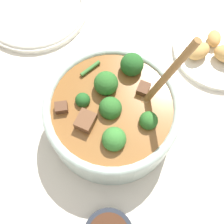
% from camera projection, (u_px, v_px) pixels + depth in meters
% --- Properties ---
extents(ground_plane, '(4.00, 4.00, 0.00)m').
position_uv_depth(ground_plane, '(112.00, 124.00, 0.57)').
color(ground_plane, silver).
extents(stew_bowl, '(0.25, 0.25, 0.24)m').
position_uv_depth(stew_bowl, '(112.00, 113.00, 0.52)').
color(stew_bowl, '#B2C6BC').
rests_on(stew_bowl, ground_plane).
extents(empty_plate, '(0.26, 0.26, 0.02)m').
position_uv_depth(empty_plate, '(35.00, 8.00, 0.68)').
color(empty_plate, silver).
rests_on(empty_plate, ground_plane).
extents(food_plate, '(0.21, 0.21, 0.05)m').
position_uv_depth(food_plate, '(218.00, 50.00, 0.63)').
color(food_plate, silver).
rests_on(food_plate, ground_plane).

